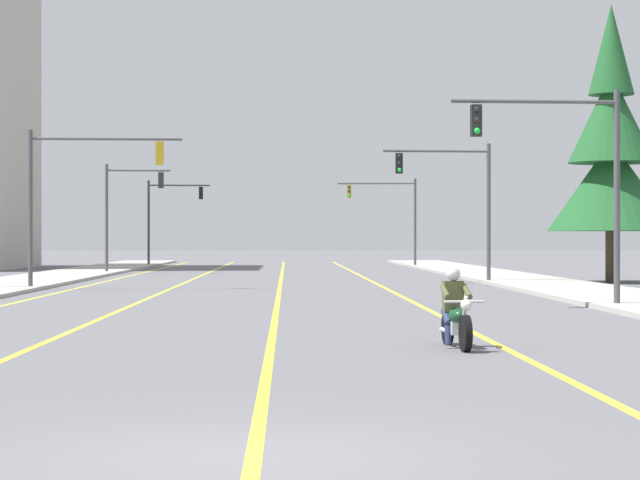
{
  "coord_description": "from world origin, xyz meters",
  "views": [
    {
      "loc": [
        0.41,
        -11.27,
        1.96
      ],
      "look_at": [
        1.38,
        25.61,
        1.93
      ],
      "focal_mm": 69.97,
      "sensor_mm": 36.0,
      "label": 1
    }
  ],
  "objects_px": {
    "motorcycle_with_rider": "(456,315)",
    "traffic_signal_mid_left": "(125,203)",
    "traffic_signal_far_left": "(166,210)",
    "conifer_tree_right_verge_far": "(611,155)",
    "traffic_signal_near_right": "(569,164)",
    "traffic_signal_mid_right": "(458,191)",
    "traffic_signal_far_right": "(392,208)",
    "traffic_signal_near_left": "(76,182)"
  },
  "relations": [
    {
      "from": "motorcycle_with_rider",
      "to": "traffic_signal_near_right",
      "type": "xyz_separation_m",
      "value": [
        4.96,
        12.74,
        3.51
      ]
    },
    {
      "from": "traffic_signal_far_right",
      "to": "motorcycle_with_rider",
      "type": "bearing_deg",
      "value": -93.82
    },
    {
      "from": "traffic_signal_mid_right",
      "to": "traffic_signal_far_left",
      "type": "height_order",
      "value": "same"
    },
    {
      "from": "traffic_signal_near_left",
      "to": "traffic_signal_mid_right",
      "type": "relative_size",
      "value": 1.0
    },
    {
      "from": "traffic_signal_near_right",
      "to": "traffic_signal_mid_left",
      "type": "height_order",
      "value": "same"
    },
    {
      "from": "traffic_signal_far_right",
      "to": "traffic_signal_far_left",
      "type": "xyz_separation_m",
      "value": [
        -16.11,
        3.44,
        -0.06
      ]
    },
    {
      "from": "traffic_signal_near_right",
      "to": "traffic_signal_near_left",
      "type": "bearing_deg",
      "value": 140.28
    },
    {
      "from": "traffic_signal_mid_right",
      "to": "conifer_tree_right_verge_far",
      "type": "distance_m",
      "value": 7.23
    },
    {
      "from": "traffic_signal_mid_left",
      "to": "traffic_signal_near_left",
      "type": "bearing_deg",
      "value": -87.39
    },
    {
      "from": "traffic_signal_mid_left",
      "to": "traffic_signal_far_right",
      "type": "bearing_deg",
      "value": 44.24
    },
    {
      "from": "traffic_signal_near_left",
      "to": "traffic_signal_far_right",
      "type": "bearing_deg",
      "value": 67.97
    },
    {
      "from": "traffic_signal_mid_right",
      "to": "traffic_signal_far_left",
      "type": "xyz_separation_m",
      "value": [
        -16.33,
        35.47,
        -0.02
      ]
    },
    {
      "from": "motorcycle_with_rider",
      "to": "conifer_tree_right_verge_far",
      "type": "distance_m",
      "value": 35.64
    },
    {
      "from": "traffic_signal_near_right",
      "to": "traffic_signal_far_right",
      "type": "xyz_separation_m",
      "value": [
        -0.64,
        51.91,
        0.04
      ]
    },
    {
      "from": "motorcycle_with_rider",
      "to": "conifer_tree_right_verge_far",
      "type": "height_order",
      "value": "conifer_tree_right_verge_far"
    },
    {
      "from": "traffic_signal_mid_left",
      "to": "conifer_tree_right_verge_far",
      "type": "bearing_deg",
      "value": -32.53
    },
    {
      "from": "traffic_signal_mid_left",
      "to": "traffic_signal_far_left",
      "type": "height_order",
      "value": "same"
    },
    {
      "from": "motorcycle_with_rider",
      "to": "conifer_tree_right_verge_far",
      "type": "xyz_separation_m",
      "value": [
        11.55,
        33.32,
        5.16
      ]
    },
    {
      "from": "traffic_signal_near_right",
      "to": "traffic_signal_mid_right",
      "type": "height_order",
      "value": "same"
    },
    {
      "from": "traffic_signal_near_left",
      "to": "traffic_signal_mid_right",
      "type": "height_order",
      "value": "same"
    },
    {
      "from": "traffic_signal_far_left",
      "to": "conifer_tree_right_verge_far",
      "type": "bearing_deg",
      "value": -56.12
    },
    {
      "from": "traffic_signal_far_left",
      "to": "traffic_signal_mid_right",
      "type": "bearing_deg",
      "value": -65.27
    },
    {
      "from": "traffic_signal_far_right",
      "to": "traffic_signal_far_left",
      "type": "distance_m",
      "value": 16.47
    },
    {
      "from": "traffic_signal_near_left",
      "to": "traffic_signal_mid_right",
      "type": "xyz_separation_m",
      "value": [
        15.78,
        6.42,
        -0.07
      ]
    },
    {
      "from": "motorcycle_with_rider",
      "to": "traffic_signal_mid_left",
      "type": "relative_size",
      "value": 0.35
    },
    {
      "from": "traffic_signal_far_left",
      "to": "conifer_tree_right_verge_far",
      "type": "relative_size",
      "value": 0.49
    },
    {
      "from": "traffic_signal_far_right",
      "to": "conifer_tree_right_verge_far",
      "type": "distance_m",
      "value": 32.19
    },
    {
      "from": "traffic_signal_near_right",
      "to": "motorcycle_with_rider",
      "type": "bearing_deg",
      "value": -111.28
    },
    {
      "from": "traffic_signal_near_right",
      "to": "conifer_tree_right_verge_far",
      "type": "relative_size",
      "value": 0.49
    },
    {
      "from": "traffic_signal_near_right",
      "to": "traffic_signal_mid_right",
      "type": "relative_size",
      "value": 1.0
    },
    {
      "from": "motorcycle_with_rider",
      "to": "traffic_signal_far_left",
      "type": "xyz_separation_m",
      "value": [
        -11.79,
        68.09,
        3.49
      ]
    },
    {
      "from": "traffic_signal_mid_right",
      "to": "traffic_signal_near_right",
      "type": "bearing_deg",
      "value": -88.81
    },
    {
      "from": "traffic_signal_near_right",
      "to": "conifer_tree_right_verge_far",
      "type": "xyz_separation_m",
      "value": [
        6.59,
        20.58,
        1.65
      ]
    },
    {
      "from": "conifer_tree_right_verge_far",
      "to": "traffic_signal_mid_right",
      "type": "bearing_deg",
      "value": -174.28
    },
    {
      "from": "traffic_signal_near_right",
      "to": "traffic_signal_near_left",
      "type": "relative_size",
      "value": 1.0
    },
    {
      "from": "traffic_signal_near_right",
      "to": "conifer_tree_right_verge_far",
      "type": "bearing_deg",
      "value": 72.24
    },
    {
      "from": "traffic_signal_far_right",
      "to": "conifer_tree_right_verge_far",
      "type": "xyz_separation_m",
      "value": [
        7.23,
        -31.32,
        1.61
      ]
    },
    {
      "from": "traffic_signal_mid_right",
      "to": "traffic_signal_far_right",
      "type": "relative_size",
      "value": 1.0
    },
    {
      "from": "traffic_signal_mid_right",
      "to": "traffic_signal_mid_left",
      "type": "bearing_deg",
      "value": 136.61
    },
    {
      "from": "traffic_signal_mid_left",
      "to": "conifer_tree_right_verge_far",
      "type": "distance_m",
      "value": 28.29
    },
    {
      "from": "traffic_signal_near_left",
      "to": "conifer_tree_right_verge_far",
      "type": "relative_size",
      "value": 0.49
    },
    {
      "from": "traffic_signal_near_right",
      "to": "conifer_tree_right_verge_far",
      "type": "height_order",
      "value": "conifer_tree_right_verge_far"
    }
  ]
}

